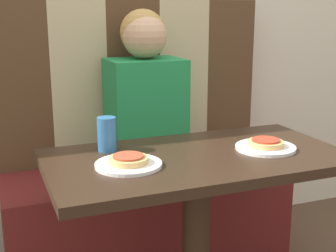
% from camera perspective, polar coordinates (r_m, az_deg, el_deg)
% --- Properties ---
extents(booth_seat, '(1.30, 0.50, 0.48)m').
position_cam_1_polar(booth_seat, '(2.28, -2.61, -10.71)').
color(booth_seat, '#5B1919').
rests_on(booth_seat, ground_plane).
extents(booth_backrest, '(1.30, 0.09, 0.76)m').
position_cam_1_polar(booth_backrest, '(2.29, -4.46, 5.59)').
color(booth_backrest, '#4C331E').
rests_on(booth_backrest, booth_seat).
extents(dining_table, '(1.04, 0.56, 0.70)m').
position_cam_1_polar(dining_table, '(1.67, 3.54, -6.93)').
color(dining_table, black).
rests_on(dining_table, ground_plane).
extents(person, '(0.33, 0.25, 0.72)m').
position_cam_1_polar(person, '(2.11, -2.82, 3.99)').
color(person, '#1E8447').
rests_on(person, booth_seat).
extents(plate_left, '(0.22, 0.22, 0.01)m').
position_cam_1_polar(plate_left, '(1.52, -4.84, -4.70)').
color(plate_left, white).
rests_on(plate_left, dining_table).
extents(plate_right, '(0.22, 0.22, 0.01)m').
position_cam_1_polar(plate_right, '(1.73, 11.79, -2.58)').
color(plate_right, white).
rests_on(plate_right, dining_table).
extents(pizza_left, '(0.13, 0.13, 0.03)m').
position_cam_1_polar(pizza_left, '(1.51, -4.86, -4.07)').
color(pizza_left, tan).
rests_on(pizza_left, plate_left).
extents(pizza_right, '(0.13, 0.13, 0.03)m').
position_cam_1_polar(pizza_right, '(1.73, 11.82, -2.02)').
color(pizza_right, tan).
rests_on(pizza_right, plate_right).
extents(drinking_cup, '(0.07, 0.07, 0.12)m').
position_cam_1_polar(drinking_cup, '(1.67, -7.47, -1.00)').
color(drinking_cup, '#2D669E').
rests_on(drinking_cup, dining_table).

